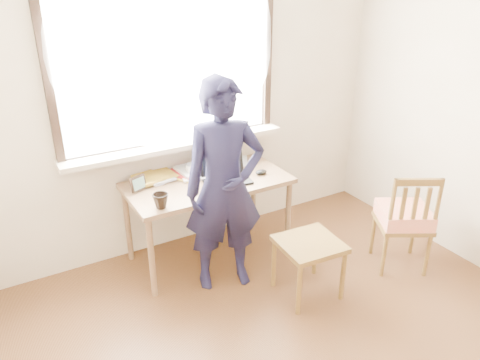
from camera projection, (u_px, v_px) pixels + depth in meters
room_shell at (347, 107)px, 2.19m from camera, size 3.52×4.02×2.61m
desk at (208, 189)px, 3.72m from camera, size 1.29×0.64×0.69m
laptop at (224, 172)px, 3.70m from camera, size 0.40×0.34×0.25m
mug_white at (193, 170)px, 3.76m from camera, size 0.16×0.16×0.10m
mug_dark at (161, 201)px, 3.26m from camera, size 0.12×0.12×0.11m
mouse at (261, 172)px, 3.80m from camera, size 0.10×0.07×0.04m
desk_clutter at (177, 174)px, 3.75m from camera, size 0.68×0.50×0.04m
book_a at (147, 180)px, 3.67m from camera, size 0.22×0.28×0.02m
book_b at (228, 161)px, 4.04m from camera, size 0.25×0.28×0.02m
picture_frame at (138, 184)px, 3.50m from camera, size 0.13×0.07×0.11m
work_chair at (309, 250)px, 3.37m from camera, size 0.46×0.44×0.44m
side_chair at (404, 217)px, 3.66m from camera, size 0.53×0.52×0.85m
person at (224, 188)px, 3.33m from camera, size 0.66×0.51×1.59m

